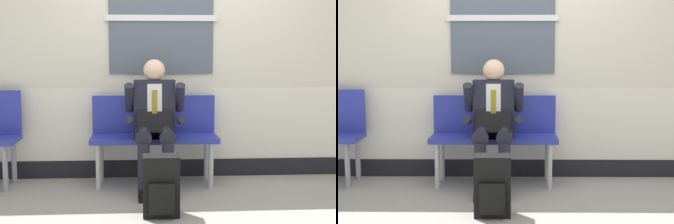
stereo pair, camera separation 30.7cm
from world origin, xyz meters
The scene contains 5 objects.
ground_plane centered at (0.00, 0.00, 0.00)m, with size 18.00×18.00×0.00m, color gray.
station_wall centered at (0.00, 0.67, 1.37)m, with size 5.92×0.16×2.76m.
bench_with_person centered at (-0.24, 0.39, 0.53)m, with size 1.24×0.42×0.87m.
person_seated centered at (-0.24, 0.20, 0.66)m, with size 0.57×0.70×1.24m.
backpack centered at (-0.22, -0.57, 0.24)m, with size 0.29×0.24×0.49m.
Camera 1 is at (-0.38, -4.11, 1.27)m, focal length 48.95 mm.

